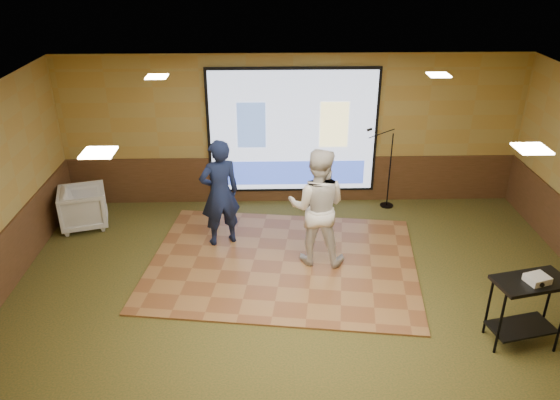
{
  "coord_description": "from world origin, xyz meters",
  "views": [
    {
      "loc": [
        -0.51,
        -6.67,
        4.92
      ],
      "look_at": [
        -0.32,
        0.81,
        1.3
      ],
      "focal_mm": 35.0,
      "sensor_mm": 36.0,
      "label": 1
    }
  ],
  "objects_px": {
    "banquet_chair": "(84,208)",
    "mic_stand": "(386,184)",
    "projector_screen": "(293,133)",
    "av_table": "(528,299)",
    "projector": "(537,279)",
    "duffel_bag": "(315,202)",
    "player_left": "(220,193)",
    "dance_floor": "(283,262)",
    "player_right": "(317,207)"
  },
  "relations": [
    {
      "from": "projector",
      "to": "duffel_bag",
      "type": "relative_size",
      "value": 0.68
    },
    {
      "from": "projector_screen",
      "to": "dance_floor",
      "type": "bearing_deg",
      "value": -96.32
    },
    {
      "from": "player_left",
      "to": "projector",
      "type": "distance_m",
      "value": 5.03
    },
    {
      "from": "player_right",
      "to": "banquet_chair",
      "type": "bearing_deg",
      "value": -6.94
    },
    {
      "from": "av_table",
      "to": "mic_stand",
      "type": "relative_size",
      "value": 0.6
    },
    {
      "from": "player_left",
      "to": "duffel_bag",
      "type": "bearing_deg",
      "value": -164.28
    },
    {
      "from": "player_left",
      "to": "banquet_chair",
      "type": "bearing_deg",
      "value": -37.29
    },
    {
      "from": "projector_screen",
      "to": "duffel_bag",
      "type": "relative_size",
      "value": 8.26
    },
    {
      "from": "player_left",
      "to": "av_table",
      "type": "xyz_separation_m",
      "value": [
        4.16,
        -2.74,
        -0.29
      ]
    },
    {
      "from": "dance_floor",
      "to": "player_left",
      "type": "bearing_deg",
      "value": 147.1
    },
    {
      "from": "player_left",
      "to": "mic_stand",
      "type": "xyz_separation_m",
      "value": [
        3.17,
        1.41,
        -0.49
      ]
    },
    {
      "from": "projector",
      "to": "mic_stand",
      "type": "bearing_deg",
      "value": 85.83
    },
    {
      "from": "duffel_bag",
      "to": "mic_stand",
      "type": "bearing_deg",
      "value": 2.32
    },
    {
      "from": "projector_screen",
      "to": "mic_stand",
      "type": "height_order",
      "value": "projector_screen"
    },
    {
      "from": "projector_screen",
      "to": "projector",
      "type": "height_order",
      "value": "projector_screen"
    },
    {
      "from": "dance_floor",
      "to": "banquet_chair",
      "type": "xyz_separation_m",
      "value": [
        -3.67,
        1.41,
        0.36
      ]
    },
    {
      "from": "dance_floor",
      "to": "banquet_chair",
      "type": "relative_size",
      "value": 5.26
    },
    {
      "from": "dance_floor",
      "to": "av_table",
      "type": "relative_size",
      "value": 4.42
    },
    {
      "from": "av_table",
      "to": "duffel_bag",
      "type": "bearing_deg",
      "value": 120.28
    },
    {
      "from": "projector",
      "to": "banquet_chair",
      "type": "distance_m",
      "value": 7.69
    },
    {
      "from": "projector_screen",
      "to": "mic_stand",
      "type": "distance_m",
      "value": 2.11
    },
    {
      "from": "projector",
      "to": "mic_stand",
      "type": "height_order",
      "value": "mic_stand"
    },
    {
      "from": "mic_stand",
      "to": "banquet_chair",
      "type": "height_order",
      "value": "mic_stand"
    },
    {
      "from": "dance_floor",
      "to": "duffel_bag",
      "type": "xyz_separation_m",
      "value": [
        0.71,
        2.04,
        0.11
      ]
    },
    {
      "from": "dance_floor",
      "to": "projector",
      "type": "relative_size",
      "value": 15.97
    },
    {
      "from": "mic_stand",
      "to": "duffel_bag",
      "type": "bearing_deg",
      "value": -166.31
    },
    {
      "from": "projector",
      "to": "duffel_bag",
      "type": "bearing_deg",
      "value": 102.47
    },
    {
      "from": "projector_screen",
      "to": "player_left",
      "type": "bearing_deg",
      "value": -128.21
    },
    {
      "from": "player_right",
      "to": "banquet_chair",
      "type": "xyz_separation_m",
      "value": [
        -4.22,
        1.36,
        -0.64
      ]
    },
    {
      "from": "player_left",
      "to": "banquet_chair",
      "type": "xyz_separation_m",
      "value": [
        -2.61,
        0.73,
        -0.61
      ]
    },
    {
      "from": "duffel_bag",
      "to": "projector_screen",
      "type": "bearing_deg",
      "value": 145.09
    },
    {
      "from": "projector_screen",
      "to": "player_right",
      "type": "distance_m",
      "value": 2.37
    },
    {
      "from": "projector_screen",
      "to": "player_right",
      "type": "xyz_separation_m",
      "value": [
        0.29,
        -2.31,
        -0.46
      ]
    },
    {
      "from": "projector_screen",
      "to": "mic_stand",
      "type": "xyz_separation_m",
      "value": [
        1.85,
        -0.26,
        -0.98
      ]
    },
    {
      "from": "banquet_chair",
      "to": "mic_stand",
      "type": "bearing_deg",
      "value": -99.27
    },
    {
      "from": "player_left",
      "to": "projector",
      "type": "xyz_separation_m",
      "value": [
        4.2,
        -2.78,
        0.05
      ]
    },
    {
      "from": "dance_floor",
      "to": "banquet_chair",
      "type": "bearing_deg",
      "value": 158.99
    },
    {
      "from": "projector_screen",
      "to": "av_table",
      "type": "bearing_deg",
      "value": -57.19
    },
    {
      "from": "projector_screen",
      "to": "player_left",
      "type": "distance_m",
      "value": 2.19
    },
    {
      "from": "banquet_chair",
      "to": "dance_floor",
      "type": "bearing_deg",
      "value": -127.06
    },
    {
      "from": "dance_floor",
      "to": "mic_stand",
      "type": "distance_m",
      "value": 3.02
    },
    {
      "from": "dance_floor",
      "to": "mic_stand",
      "type": "bearing_deg",
      "value": 44.77
    },
    {
      "from": "dance_floor",
      "to": "banquet_chair",
      "type": "distance_m",
      "value": 3.95
    },
    {
      "from": "player_right",
      "to": "av_table",
      "type": "xyz_separation_m",
      "value": [
        2.55,
        -2.1,
        -0.32
      ]
    },
    {
      "from": "player_right",
      "to": "projector",
      "type": "distance_m",
      "value": 3.36
    },
    {
      "from": "av_table",
      "to": "projector",
      "type": "height_order",
      "value": "projector"
    },
    {
      "from": "projector_screen",
      "to": "banquet_chair",
      "type": "bearing_deg",
      "value": -166.44
    },
    {
      "from": "mic_stand",
      "to": "duffel_bag",
      "type": "distance_m",
      "value": 1.45
    },
    {
      "from": "player_right",
      "to": "duffel_bag",
      "type": "height_order",
      "value": "player_right"
    },
    {
      "from": "projector_screen",
      "to": "banquet_chair",
      "type": "xyz_separation_m",
      "value": [
        -3.93,
        -0.95,
        -1.1
      ]
    }
  ]
}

